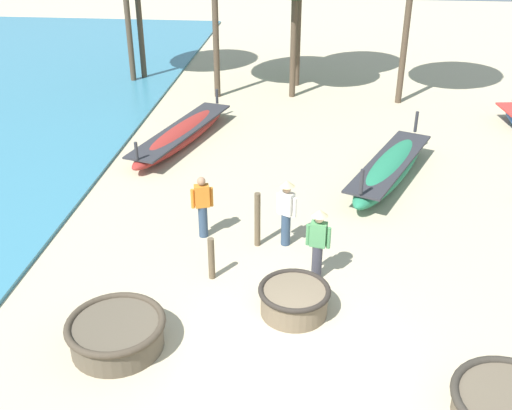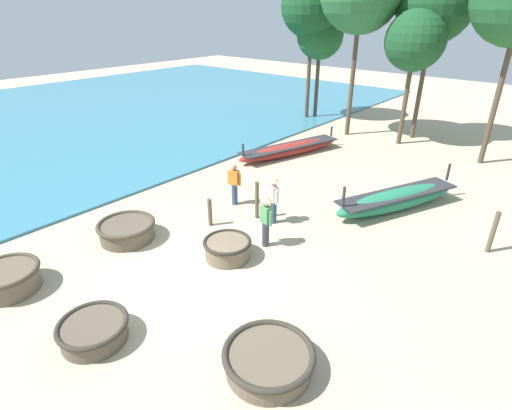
% 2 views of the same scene
% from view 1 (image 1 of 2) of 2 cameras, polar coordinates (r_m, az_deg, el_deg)
% --- Properties ---
extents(ground_plane, '(80.00, 80.00, 0.00)m').
position_cam_1_polar(ground_plane, '(11.09, 2.85, -14.34)').
color(ground_plane, '#BCAD8C').
extents(coracle_beside_post, '(1.90, 1.90, 0.51)m').
position_cam_1_polar(coracle_beside_post, '(10.65, 23.13, -17.25)').
color(coracle_beside_post, brown).
rests_on(coracle_beside_post, ground).
extents(coracle_far_right, '(1.82, 1.82, 0.60)m').
position_cam_1_polar(coracle_far_right, '(11.38, -13.14, -11.74)').
color(coracle_far_right, brown).
rests_on(coracle_far_right, ground).
extents(coracle_center, '(1.43, 1.43, 0.59)m').
position_cam_1_polar(coracle_center, '(11.91, 3.65, -8.93)').
color(coracle_center, brown).
rests_on(coracle_center, ground).
extents(long_boat_green_hull, '(2.57, 6.01, 1.05)m').
position_cam_1_polar(long_boat_green_hull, '(19.95, -7.05, 6.71)').
color(long_boat_green_hull, maroon).
rests_on(long_boat_green_hull, ground).
extents(long_boat_red_hull, '(3.00, 5.31, 1.35)m').
position_cam_1_polar(long_boat_red_hull, '(17.50, 12.61, 3.39)').
color(long_boat_red_hull, '#237551').
rests_on(long_boat_red_hull, ground).
extents(fisherman_with_hat, '(0.51, 0.31, 1.57)m').
position_cam_1_polar(fisherman_with_hat, '(14.17, -5.13, -0.04)').
color(fisherman_with_hat, '#2D425B').
rests_on(fisherman_with_hat, ground).
extents(fisherman_standing_left, '(0.52, 0.36, 1.67)m').
position_cam_1_polar(fisherman_standing_left, '(12.59, 5.93, -3.30)').
color(fisherman_standing_left, '#383842').
rests_on(fisherman_standing_left, ground).
extents(fisherman_hauling, '(0.48, 0.36, 1.67)m').
position_cam_1_polar(fisherman_hauling, '(13.74, 2.90, -0.33)').
color(fisherman_hauling, '#2D425B').
rests_on(fisherman_hauling, ground).
extents(mooring_post_inland, '(0.14, 0.14, 0.98)m').
position_cam_1_polar(mooring_post_inland, '(12.80, -4.27, -5.11)').
color(mooring_post_inland, brown).
rests_on(mooring_post_inland, ground).
extents(mooring_post_shoreline, '(0.14, 0.14, 1.36)m').
position_cam_1_polar(mooring_post_shoreline, '(13.82, 0.14, -1.41)').
color(mooring_post_shoreline, brown).
rests_on(mooring_post_shoreline, ground).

